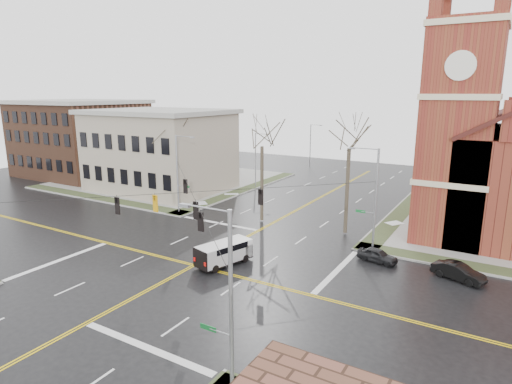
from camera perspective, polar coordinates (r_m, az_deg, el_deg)
The scene contains 18 objects.
ground at distance 36.04m, azimuth -8.26°, elevation -9.65°, with size 120.00×120.00×0.00m, color black.
sidewalks at distance 36.01m, azimuth -8.26°, elevation -9.53°, with size 80.00×80.00×0.17m.
road_markings at distance 36.04m, azimuth -8.26°, elevation -9.64°, with size 100.00×100.00×0.01m.
civic_building_a at distance 63.38m, azimuth -12.62°, elevation 5.26°, with size 18.00×14.00×11.00m, color gray.
civic_building_b at distance 79.51m, azimuth -22.29°, elevation 6.52°, with size 18.00×16.00×12.00m, color brown.
signal_pole_ne at distance 39.45m, azimuth 15.45°, elevation -0.41°, with size 2.75×0.22×9.00m.
signal_pole_nw at distance 50.15m, azimuth -10.30°, elevation 2.70°, with size 2.75×0.22×9.00m.
signal_pole_se at distance 19.42m, azimuth -3.80°, elevation -14.31°, with size 2.75×0.22×9.00m.
span_wires at distance 34.13m, azimuth -8.60°, elevation -0.01°, with size 23.02×23.02×0.03m.
traffic_signals at distance 33.81m, azimuth -9.27°, elevation -1.46°, with size 8.21×8.26×1.30m.
streetlight_north_a at distance 63.08m, azimuth 0.04°, elevation 4.60°, with size 2.30×0.20×8.00m.
streetlight_north_b at distance 80.77m, azimuth 7.35°, elevation 6.38°, with size 2.30×0.20×8.00m.
cargo_van at distance 35.69m, azimuth -4.04°, elevation -7.87°, with size 3.19×5.19×1.85m.
parked_car_a at distance 37.57m, azimuth 15.88°, elevation -8.12°, with size 1.35×3.36×1.14m, color black.
parked_car_b at distance 36.28m, azimuth 25.38°, elevation -9.61°, with size 1.34×3.85×1.27m, color black.
tree_nw_far at distance 54.28m, azimuth -11.64°, elevation 7.07°, with size 4.00×4.00×11.55m.
tree_nw_near at distance 45.43m, azimuth 0.81°, elevation 6.77°, with size 4.00×4.00×12.20m.
tree_ne at distance 42.08m, azimuth 12.36°, elevation 6.46°, with size 4.00×4.00×12.72m.
Camera 1 is at (21.17, -25.63, 13.91)m, focal length 30.00 mm.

